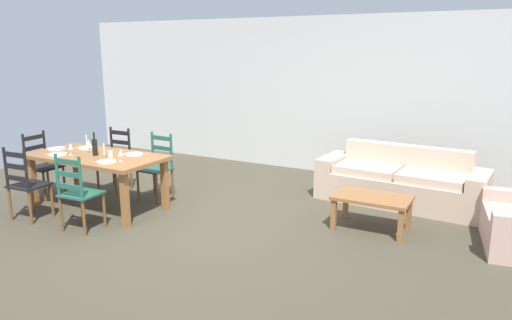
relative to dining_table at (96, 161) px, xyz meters
name	(u,v)px	position (x,y,z in m)	size (l,w,h in m)	color
ground_plane	(197,224)	(1.54, 0.14, -0.67)	(9.60, 9.60, 0.02)	#464131
wall_far	(302,95)	(1.54, 3.44, 0.69)	(9.60, 0.16, 2.70)	silver
dining_table	(96,161)	(0.00, 0.00, 0.00)	(1.90, 0.96, 0.75)	#976034
dining_chair_near_left	(26,184)	(-0.44, -0.78, -0.19)	(0.45, 0.43, 0.96)	black
dining_chair_near_right	(78,193)	(0.44, -0.73, -0.19)	(0.45, 0.43, 0.96)	#235C4A
dining_chair_far_left	(116,160)	(-0.43, 0.79, -0.19)	(0.43, 0.41, 0.96)	black
dining_chair_far_right	(157,166)	(0.42, 0.74, -0.19)	(0.44, 0.42, 0.96)	#24574B
dining_chair_head_west	(42,165)	(-1.13, 0.00, -0.19)	(0.42, 0.44, 0.96)	black
dinner_plate_near_left	(58,154)	(-0.45, -0.25, 0.10)	(0.24, 0.24, 0.02)	white
fork_near_left	(50,154)	(-0.60, -0.25, 0.09)	(0.02, 0.17, 0.01)	silver
dinner_plate_near_right	(107,162)	(0.45, -0.25, 0.10)	(0.24, 0.24, 0.02)	white
fork_near_right	(98,161)	(0.30, -0.25, 0.09)	(0.02, 0.17, 0.01)	silver
dinner_plate_far_left	(87,148)	(-0.45, 0.25, 0.10)	(0.24, 0.24, 0.02)	white
fork_far_left	(79,147)	(-0.60, 0.25, 0.09)	(0.02, 0.17, 0.01)	silver
dinner_plate_far_right	(134,154)	(0.45, 0.25, 0.10)	(0.24, 0.24, 0.02)	white
fork_far_right	(126,153)	(0.30, 0.25, 0.09)	(0.02, 0.17, 0.01)	silver
dinner_plate_head_west	(57,149)	(-0.78, 0.00, 0.10)	(0.24, 0.24, 0.02)	white
fork_head_west	(50,148)	(-0.93, 0.00, 0.09)	(0.02, 0.17, 0.01)	silver
wine_bottle	(95,147)	(0.02, -0.02, 0.20)	(0.07, 0.07, 0.32)	black
wine_glass_near_left	(70,147)	(-0.30, -0.16, 0.20)	(0.06, 0.06, 0.16)	white
wine_glass_near_right	(121,153)	(0.57, -0.12, 0.20)	(0.06, 0.06, 0.16)	white
wine_glass_far_left	(89,143)	(-0.29, 0.16, 0.20)	(0.06, 0.06, 0.16)	white
coffee_cup_primary	(111,154)	(0.28, -0.01, 0.13)	(0.07, 0.07, 0.09)	beige
candle_tall	(87,148)	(-0.18, 0.02, 0.16)	(0.05, 0.05, 0.26)	#998C66
candle_short	(104,153)	(0.20, -0.04, 0.14)	(0.05, 0.05, 0.19)	#998C66
couch	(401,183)	(3.61, 2.22, -0.37)	(2.33, 0.95, 0.80)	beige
coffee_table	(372,201)	(3.52, 1.00, -0.31)	(0.90, 0.56, 0.42)	#976034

